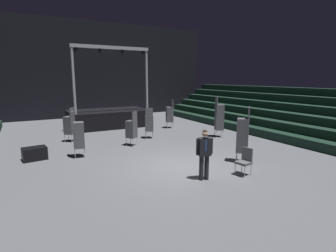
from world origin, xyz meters
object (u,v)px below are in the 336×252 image
Objects in this scene: stage_riser at (109,117)px; chair_stack_rear_left at (243,135)px; chair_stack_front_right at (78,134)px; chair_stack_rear_right at (132,129)px; chair_stack_mid_centre at (69,125)px; equipment_road_case at (35,154)px; loose_chair_near_man at (245,160)px; chair_stack_front_left at (170,114)px; chair_stack_mid_left at (219,117)px; man_with_tie at (204,152)px; chair_stack_mid_right at (149,123)px.

stage_riser is 2.37× the size of chair_stack_rear_left.
chair_stack_rear_right is (2.65, 0.77, -0.13)m from chair_stack_front_right.
stage_riser is 2.93× the size of chair_stack_mid_centre.
chair_stack_rear_left is 8.45m from equipment_road_case.
chair_stack_rear_right is at bearing -94.95° from stage_riser.
equipment_road_case is at bearing 38.84° from loose_chair_near_man.
chair_stack_mid_centre is 0.81× the size of chair_stack_rear_left.
chair_stack_mid_left reaches higher than chair_stack_front_left.
chair_stack_rear_left is 2.35× the size of loose_chair_near_man.
chair_stack_mid_left is at bearing -73.23° from chair_stack_mid_centre.
man_with_tie is 8.28m from chair_stack_mid_centre.
chair_stack_mid_centre is (-7.61, 2.86, -0.25)m from chair_stack_mid_left.
chair_stack_mid_centre reaches higher than equipment_road_case.
chair_stack_rear_left reaches higher than chair_stack_front_right.
chair_stack_mid_left reaches higher than man_with_tie.
loose_chair_near_man is at bearing -107.84° from chair_stack_rear_right.
chair_stack_front_left reaches higher than equipment_road_case.
chair_stack_front_left is 3.91m from chair_stack_mid_left.
stage_riser is 3.13× the size of man_with_tie.
loose_chair_near_man is (-0.92, -1.08, -0.58)m from chair_stack_rear_left.
chair_stack_mid_left reaches higher than chair_stack_mid_centre.
stage_riser reaches higher than chair_stack_front_left.
stage_riser is at bearing 51.39° from equipment_road_case.
chair_stack_front_right is at bearing 137.67° from chair_stack_front_left.
equipment_road_case is at bearing -128.61° from stage_riser.
stage_riser is at bearing -3.45° from loose_chair_near_man.
chair_stack_mid_right is at bearing -78.57° from stage_riser.
man_with_tie is 0.94× the size of chair_stack_mid_centre.
equipment_road_case is at bearing -176.60° from chair_stack_mid_centre.
chair_stack_front_right is at bearing 158.96° from chair_stack_rear_right.
chair_stack_mid_centre is 3.25m from equipment_road_case.
chair_stack_rear_left is 2.47× the size of equipment_road_case.
chair_stack_front_left is 9.01m from equipment_road_case.
chair_stack_front_left reaches higher than chair_stack_rear_right.
chair_stack_front_left is 1.99× the size of loose_chair_near_man.
stage_riser is at bearing 60.36° from chair_stack_rear_left.
chair_stack_front_right is at bearing -134.19° from chair_stack_mid_right.
chair_stack_mid_right is 1.00× the size of chair_stack_rear_right.
chair_stack_rear_left is 1.53m from loose_chair_near_man.
man_with_tie is 0.98× the size of chair_stack_rear_right.
chair_stack_rear_left reaches higher than chair_stack_mid_right.
chair_stack_rear_right is at bearing -71.83° from chair_stack_mid_left.
loose_chair_near_man reaches higher than equipment_road_case.
chair_stack_mid_right is (-2.49, -2.15, -0.08)m from chair_stack_front_left.
equipment_road_case is 0.95× the size of loose_chair_near_man.
chair_stack_front_right reaches higher than man_with_tie.
chair_stack_front_right is 2.18× the size of equipment_road_case.
chair_stack_mid_left is 3.96m from chair_stack_mid_right.
loose_chair_near_man is at bearing -6.98° from chair_stack_mid_left.
chair_stack_mid_left reaches higher than chair_stack_rear_right.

